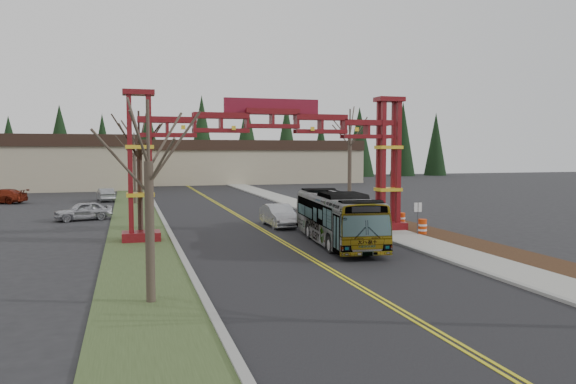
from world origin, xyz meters
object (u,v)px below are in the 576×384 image
object	(u,v)px
parked_car_near_a	(83,211)
barrel_north	(379,214)
parked_car_mid_a	(1,196)
bare_tree_median_near	(148,162)
bare_tree_median_far	(134,153)
barrel_south	(422,227)
gateway_arch	(272,141)
retail_building_east	(239,161)
barrel_mid	(401,220)
silver_sedan	(279,216)
transit_bus	(337,218)
street_sign	(418,212)
parked_car_far_a	(105,195)
bare_tree_right_far	(350,135)
bare_tree_median_mid	(139,147)

from	to	relation	value
parked_car_near_a	barrel_north	distance (m)	22.82
parked_car_mid_a	bare_tree_median_near	xyz separation A→B (m)	(13.09, -42.65, 4.25)
bare_tree_median_far	barrel_south	size ratio (longest dim) A/B	6.83
gateway_arch	parked_car_mid_a	size ratio (longest dim) A/B	3.57
retail_building_east	parked_car_near_a	world-z (taller)	retail_building_east
retail_building_east	parked_car_mid_a	world-z (taller)	retail_building_east
gateway_arch	barrel_north	bearing A→B (deg)	26.36
barrel_mid	barrel_north	bearing A→B (deg)	89.70
barrel_mid	barrel_north	distance (m)	3.58
silver_sedan	barrel_south	xyz separation A→B (m)	(7.65, -6.56, -0.26)
parked_car_near_a	bare_tree_median_far	xyz separation A→B (m)	(4.08, 12.47, 4.37)
transit_bus	parked_car_near_a	size ratio (longest dim) A/B	2.55
street_sign	bare_tree_median_far	bearing A→B (deg)	122.06
retail_building_east	bare_tree_median_far	world-z (taller)	bare_tree_median_far
gateway_arch	parked_car_far_a	size ratio (longest dim) A/B	4.34
parked_car_mid_a	parked_car_far_a	world-z (taller)	parked_car_mid_a
silver_sedan	bare_tree_right_far	distance (m)	12.77
transit_bus	parked_car_far_a	size ratio (longest dim) A/B	2.60
bare_tree_median_mid	street_sign	distance (m)	17.64
bare_tree_median_near	barrel_south	size ratio (longest dim) A/B	6.81
parked_car_far_a	bare_tree_median_near	xyz separation A→B (m)	(3.00, -42.35, 4.30)
bare_tree_median_far	barrel_south	bearing A→B (deg)	-57.21
bare_tree_median_far	barrel_mid	size ratio (longest dim) A/B	6.80
gateway_arch	retail_building_east	size ratio (longest dim) A/B	0.48
bare_tree_median_mid	street_sign	bearing A→B (deg)	-11.66
parked_car_near_a	bare_tree_median_near	xyz separation A→B (m)	(4.08, -25.77, 4.26)
bare_tree_median_far	street_sign	bearing A→B (deg)	-57.94
gateway_arch	parked_car_near_a	xyz separation A→B (m)	(-12.08, 11.79, -5.25)
bare_tree_median_far	bare_tree_median_near	bearing A→B (deg)	-90.00
transit_bus	silver_sedan	distance (m)	8.23
barrel_south	barrel_mid	xyz separation A→B (m)	(0.41, 3.65, 0.00)
parked_car_far_a	bare_tree_median_far	bearing A→B (deg)	116.54
transit_bus	bare_tree_median_mid	world-z (taller)	bare_tree_median_mid
retail_building_east	bare_tree_right_far	bearing A→B (deg)	-90.00
parked_car_near_a	bare_tree_right_far	distance (m)	22.87
retail_building_east	parked_car_near_a	size ratio (longest dim) A/B	8.89
bare_tree_right_far	barrel_north	bearing A→B (deg)	-93.05
bare_tree_median_near	barrel_mid	distance (m)	23.68
silver_sedan	parked_car_near_a	xyz separation A→B (m)	(-13.63, 7.69, -0.06)
parked_car_far_a	bare_tree_median_far	size ratio (longest dim) A/B	0.58
gateway_arch	bare_tree_right_far	bearing A→B (deg)	49.36
retail_building_east	barrel_north	bearing A→B (deg)	-90.37
parked_car_mid_a	bare_tree_median_far	size ratio (longest dim) A/B	0.71
gateway_arch	bare_tree_median_near	size ratio (longest dim) A/B	2.55
street_sign	barrel_north	bearing A→B (deg)	83.61
parked_car_far_a	street_sign	bearing A→B (deg)	113.04
bare_tree_median_far	parked_car_near_a	bearing A→B (deg)	-108.10
bare_tree_median_near	bare_tree_right_far	size ratio (longest dim) A/B	0.79
bare_tree_median_near	bare_tree_median_mid	bearing A→B (deg)	90.00
parked_car_near_a	parked_car_far_a	xyz separation A→B (m)	(1.08, 16.58, -0.04)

